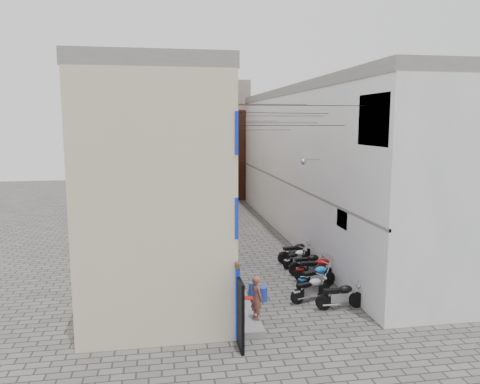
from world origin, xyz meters
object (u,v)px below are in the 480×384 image
red_crate (250,301)px  person_b (228,279)px  motorcycle_e (309,263)px  motorcycle_g (296,251)px  motorcycle_f (297,257)px  person_a (257,298)px  motorcycle_a (340,295)px  water_jug_near (263,294)px  motorcycle_d (318,267)px  motorcycle_c (316,276)px  water_jug_far (253,289)px  motorcycle_b (311,288)px

red_crate → person_b: bearing=153.1°
motorcycle_e → red_crate: bearing=-52.4°
person_b → red_crate: person_b is taller
motorcycle_g → motorcycle_f: bearing=-26.9°
motorcycle_e → person_a: size_ratio=1.27×
motorcycle_a → motorcycle_f: size_ratio=1.13×
motorcycle_g → water_jug_near: 5.44m
motorcycle_e → motorcycle_d: bearing=1.5°
motorcycle_c → person_b: person_b is taller
water_jug_near → water_jug_far: size_ratio=1.05×
person_a → water_jug_far: bearing=-29.9°
person_a → person_b: size_ratio=1.09×
motorcycle_f → motorcycle_e: bearing=-17.9°
motorcycle_d → water_jug_far: (-3.15, -1.25, -0.35)m
motorcycle_f → motorcycle_b: bearing=-38.0°
motorcycle_d → water_jug_near: motorcycle_d is taller
motorcycle_a → person_b: size_ratio=1.35×
motorcycle_b → motorcycle_d: motorcycle_d is taller
water_jug_far → motorcycle_e: bearing=35.2°
person_b → red_crate: 1.21m
motorcycle_a → water_jug_near: (-2.68, 1.24, -0.27)m
motorcycle_d → motorcycle_f: 2.11m
person_a → motorcycle_c: bearing=-67.0°
motorcycle_e → person_b: 4.95m
person_b → motorcycle_b: bearing=-86.6°
person_b → motorcycle_g: bearing=-31.2°
motorcycle_b → motorcycle_d: bearing=135.7°
motorcycle_d → motorcycle_b: bearing=-23.8°
motorcycle_e → water_jug_far: motorcycle_e is taller
motorcycle_a → water_jug_far: 3.52m
motorcycle_d → person_b: person_b is taller
motorcycle_c → motorcycle_f: (0.06, 3.06, -0.09)m
person_a → motorcycle_g: bearing=-47.6°
motorcycle_d → person_a: person_a is taller
motorcycle_c → red_crate: size_ratio=4.50×
motorcycle_a → red_crate: size_ratio=4.29×
motorcycle_b → motorcycle_e: (0.92, 3.09, 0.03)m
motorcycle_f → water_jug_far: size_ratio=3.15×
motorcycle_b → water_jug_near: 1.89m
motorcycle_d → motorcycle_f: motorcycle_d is taller
motorcycle_d → person_a: bearing=-39.9°
motorcycle_d → water_jug_near: size_ratio=3.81×
motorcycle_c → motorcycle_e: (0.29, 1.88, -0.01)m
motorcycle_e → red_crate: 4.57m
red_crate → motorcycle_e: bearing=43.0°
person_a → red_crate: (0.15, 1.86, -0.88)m
motorcycle_e → motorcycle_b: bearing=-22.0°
motorcycle_a → motorcycle_e: bearing=178.1°
motorcycle_e → water_jug_far: 3.73m
motorcycle_e → motorcycle_g: bearing=175.9°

